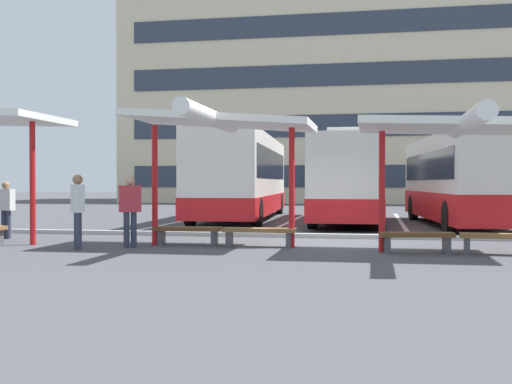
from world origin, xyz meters
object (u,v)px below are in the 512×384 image
object	(u,v)px
bench_1	(188,231)
waiting_passenger_2	(78,206)
waiting_shelter_1	(219,123)
waiting_passenger_1	(130,206)
coach_bus_1	(349,181)
waiting_passenger_0	(6,206)
coach_bus_0	(242,177)
bench_4	(504,239)
bench_2	(259,233)
bench_3	(417,238)
waiting_shelter_2	(461,128)
coach_bus_2	(463,181)

from	to	relation	value
bench_1	waiting_passenger_2	distance (m)	2.71
waiting_shelter_1	waiting_passenger_1	world-z (taller)	waiting_shelter_1
coach_bus_1	waiting_passenger_0	world-z (taller)	coach_bus_1
waiting_passenger_2	waiting_passenger_0	bearing A→B (deg)	145.51
coach_bus_0	bench_1	bearing A→B (deg)	-85.05
bench_4	waiting_passenger_1	size ratio (longest dim) A/B	1.07
waiting_passenger_2	coach_bus_1	bearing A→B (deg)	63.09
bench_1	coach_bus_0	bearing A→B (deg)	94.95
coach_bus_1	waiting_passenger_1	xyz separation A→B (m)	(-4.74, -10.72, -0.62)
coach_bus_0	waiting_passenger_0	size ratio (longest dim) A/B	7.87
coach_bus_0	bench_2	bearing A→B (deg)	-76.07
bench_2	waiting_passenger_0	bearing A→B (deg)	173.34
bench_1	bench_3	distance (m)	5.48
waiting_passenger_0	waiting_passenger_1	bearing A→B (deg)	-20.39
bench_4	waiting_shelter_1	bearing A→B (deg)	176.65
waiting_shelter_1	waiting_passenger_0	world-z (taller)	waiting_shelter_1
bench_3	waiting_passenger_2	xyz separation A→B (m)	(-7.63, -0.72, 0.67)
bench_1	waiting_passenger_1	distance (m)	1.57
waiting_passenger_0	waiting_passenger_2	distance (m)	3.89
bench_4	coach_bus_0	bearing A→B (deg)	124.74
bench_4	waiting_passenger_0	size ratio (longest dim) A/B	1.16
waiting_shelter_2	waiting_passenger_2	bearing A→B (deg)	-176.75
coach_bus_1	bench_4	size ratio (longest dim) A/B	6.01
coach_bus_1	waiting_passenger_2	distance (m)	12.74
coach_bus_0	bench_4	xyz separation A→B (m)	(8.19, -11.81, -1.43)
bench_3	waiting_passenger_2	distance (m)	7.69
waiting_shelter_1	bench_1	size ratio (longest dim) A/B	2.74
bench_2	waiting_shelter_2	distance (m)	5.19
waiting_shelter_1	bench_4	xyz separation A→B (m)	(6.33, -0.37, -2.61)
bench_1	waiting_passenger_2	world-z (taller)	waiting_passenger_2
coach_bus_1	waiting_passenger_0	xyz separation A→B (m)	(-8.97, -9.14, -0.71)
waiting_passenger_1	coach_bus_2	bearing A→B (deg)	46.20
bench_4	waiting_passenger_0	xyz separation A→B (m)	(-12.64, 1.54, 0.56)
bench_2	bench_4	world-z (taller)	same
waiting_shelter_2	bench_3	bearing A→B (deg)	165.48
waiting_shelter_1	waiting_shelter_2	xyz separation A→B (m)	(5.43, -0.55, -0.25)
waiting_passenger_0	waiting_passenger_1	xyz separation A→B (m)	(4.23, -1.57, 0.09)
coach_bus_1	waiting_shelter_2	bearing A→B (deg)	-75.69
coach_bus_1	coach_bus_2	xyz separation A→B (m)	(4.04, -1.56, -0.01)
waiting_passenger_2	coach_bus_0	bearing A→B (deg)	84.33
bench_1	waiting_passenger_2	xyz separation A→B (m)	(-2.20, -1.44, 0.67)
bench_3	waiting_passenger_1	bearing A→B (deg)	-179.25
bench_1	waiting_passenger_1	bearing A→B (deg)	-145.52
coach_bus_2	waiting_passenger_1	world-z (taller)	coach_bus_2
waiting_shelter_1	waiting_shelter_2	distance (m)	5.47
bench_4	waiting_passenger_1	bearing A→B (deg)	-179.75
coach_bus_2	bench_3	bearing A→B (deg)	-103.44
coach_bus_2	waiting_shelter_2	xyz separation A→B (m)	(-1.27, -9.30, 1.10)
waiting_shelter_1	waiting_shelter_2	size ratio (longest dim) A/B	0.94
coach_bus_1	coach_bus_2	size ratio (longest dim) A/B	1.03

